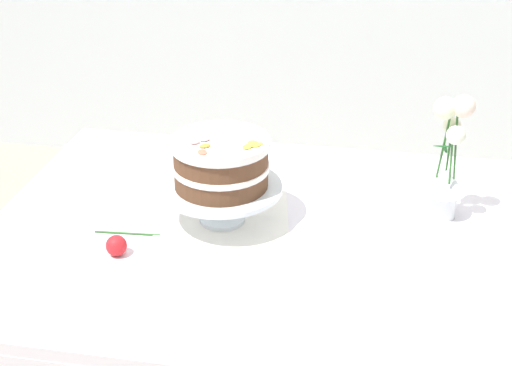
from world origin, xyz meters
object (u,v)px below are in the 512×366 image
(cake_stand, at_px, (222,191))
(layer_cake, at_px, (221,162))
(flower_vase, at_px, (448,164))
(dining_table, at_px, (277,269))
(fallen_rose, at_px, (117,245))

(cake_stand, distance_m, layer_cake, 0.08)
(layer_cake, relative_size, flower_vase, 0.73)
(cake_stand, xyz_separation_m, layer_cake, (0.00, -0.00, 0.08))
(cake_stand, bearing_deg, layer_cake, -67.72)
(dining_table, xyz_separation_m, layer_cake, (-0.14, 0.04, 0.25))
(dining_table, distance_m, layer_cake, 0.29)
(dining_table, xyz_separation_m, fallen_rose, (-0.34, -0.14, 0.11))
(dining_table, height_order, layer_cake, layer_cake)
(fallen_rose, bearing_deg, layer_cake, 42.68)
(layer_cake, bearing_deg, fallen_rose, -137.32)
(dining_table, bearing_deg, flower_vase, 24.13)
(layer_cake, distance_m, fallen_rose, 0.30)
(dining_table, bearing_deg, fallen_rose, -157.78)
(cake_stand, height_order, flower_vase, flower_vase)
(dining_table, relative_size, flower_vase, 4.42)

